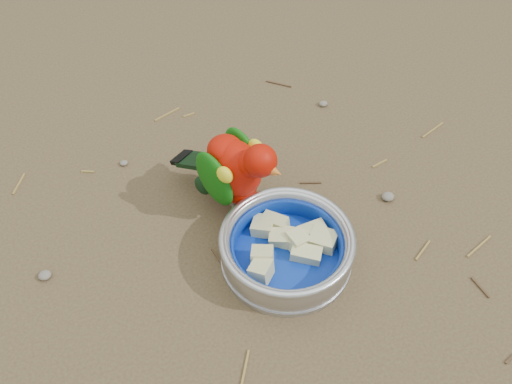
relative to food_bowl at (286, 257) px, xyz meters
name	(u,v)px	position (x,y,z in m)	size (l,w,h in m)	color
ground	(272,250)	(-0.01, 0.03, -0.01)	(60.00, 60.00, 0.00)	brown
food_bowl	(286,257)	(0.00, 0.00, 0.00)	(0.20, 0.20, 0.02)	#B2B2BA
bowl_wall	(287,246)	(0.00, 0.00, 0.03)	(0.20, 0.20, 0.04)	#B2B2BA
fruit_wedges	(287,249)	(0.00, 0.00, 0.02)	(0.12, 0.12, 0.03)	beige
lory_parrot	(235,175)	(-0.04, 0.13, 0.07)	(0.10, 0.20, 0.16)	#A90F02
ground_debris	(282,207)	(0.04, 0.10, -0.01)	(0.90, 0.80, 0.01)	olive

